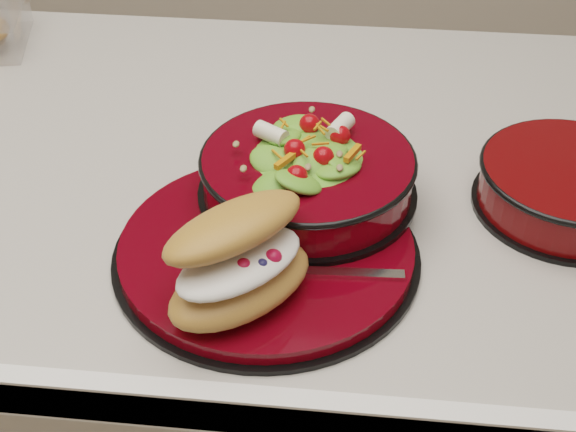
# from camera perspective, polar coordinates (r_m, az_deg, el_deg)

# --- Properties ---
(island_counter) EXTENTS (1.24, 0.74, 0.90)m
(island_counter) POSITION_cam_1_polar(r_m,az_deg,el_deg) (1.28, -4.93, -12.23)
(island_counter) COLOR silver
(island_counter) RESTS_ON ground
(dinner_plate) EXTENTS (0.31, 0.31, 0.02)m
(dinner_plate) POSITION_cam_1_polar(r_m,az_deg,el_deg) (0.81, -1.50, -2.45)
(dinner_plate) COLOR black
(dinner_plate) RESTS_ON island_counter
(salad_bowl) EXTENTS (0.24, 0.24, 0.10)m
(salad_bowl) POSITION_cam_1_polar(r_m,az_deg,el_deg) (0.85, 1.41, 3.52)
(salad_bowl) COLOR black
(salad_bowl) RESTS_ON dinner_plate
(croissant) EXTENTS (0.16, 0.18, 0.09)m
(croissant) POSITION_cam_1_polar(r_m,az_deg,el_deg) (0.72, -3.39, -3.20)
(croissant) COLOR #C7843C
(croissant) RESTS_ON dinner_plate
(fork) EXTENTS (0.16, 0.02, 0.00)m
(fork) POSITION_cam_1_polar(r_m,az_deg,el_deg) (0.77, 1.86, -3.99)
(fork) COLOR silver
(fork) RESTS_ON dinner_plate
(extra_bowl) EXTENTS (0.20, 0.20, 0.05)m
(extra_bowl) POSITION_cam_1_polar(r_m,az_deg,el_deg) (0.92, 19.41, 2.09)
(extra_bowl) COLOR black
(extra_bowl) RESTS_ON island_counter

